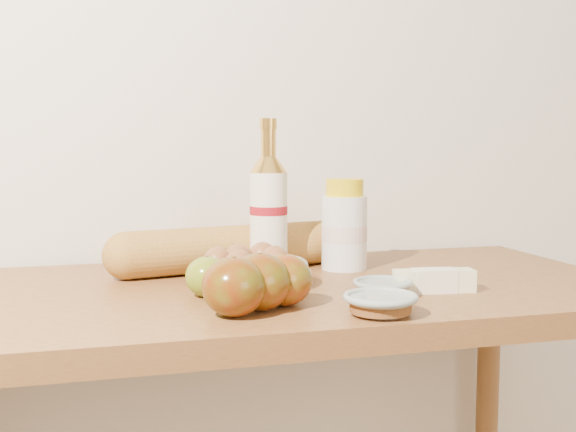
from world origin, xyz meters
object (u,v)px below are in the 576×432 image
object	(u,v)px
table	(283,355)
bourbon_bottle	(269,211)
cream_bottle	(344,228)
egg_bowl	(249,270)
baguette	(239,248)

from	to	relation	value
table	bourbon_bottle	xyz separation A→B (m)	(0.00, 0.11, 0.24)
cream_bottle	egg_bowl	size ratio (longest dim) A/B	0.68
bourbon_bottle	baguette	world-z (taller)	bourbon_bottle
egg_bowl	cream_bottle	bearing A→B (deg)	27.52
table	cream_bottle	size ratio (longest dim) A/B	7.02
table	baguette	distance (m)	0.23
bourbon_bottle	cream_bottle	world-z (taller)	bourbon_bottle
cream_bottle	egg_bowl	bearing A→B (deg)	-149.19
table	egg_bowl	world-z (taller)	egg_bowl
egg_bowl	table	bearing A→B (deg)	-4.60
egg_bowl	baguette	xyz separation A→B (m)	(0.01, 0.15, 0.01)
table	egg_bowl	xyz separation A→B (m)	(-0.06, 0.00, 0.15)
table	egg_bowl	size ratio (longest dim) A/B	4.76
egg_bowl	baguette	bearing A→B (deg)	85.04
bourbon_bottle	baguette	bearing A→B (deg)	132.71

